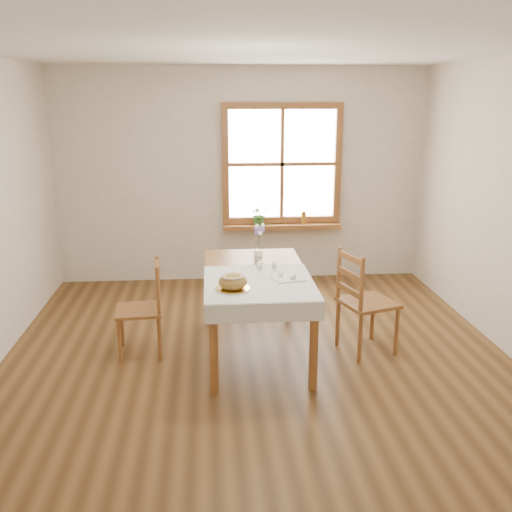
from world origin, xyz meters
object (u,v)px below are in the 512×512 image
at_px(dining_table, 256,282).
at_px(bread_plate, 233,289).
at_px(chair_left, 139,309).
at_px(chair_right, 368,301).
at_px(flower_vase, 258,255).

xyz_separation_m(dining_table, bread_plate, (-0.22, -0.48, 0.10)).
bearing_deg(chair_left, dining_table, 83.23).
xyz_separation_m(dining_table, chair_right, (1.00, -0.06, -0.19)).
relative_size(dining_table, flower_vase, 17.79).
xyz_separation_m(chair_left, bread_plate, (0.82, -0.52, 0.34)).
distance_m(dining_table, bread_plate, 0.54).
distance_m(dining_table, chair_right, 1.02).
xyz_separation_m(chair_left, chair_right, (2.05, -0.10, 0.05)).
distance_m(chair_right, bread_plate, 1.33).
bearing_deg(chair_right, chair_left, 69.38).
bearing_deg(dining_table, chair_left, 177.88).
bearing_deg(flower_vase, bread_plate, -107.81).
height_order(dining_table, bread_plate, bread_plate).
relative_size(bread_plate, flower_vase, 2.96).
bearing_deg(chair_right, flower_vase, 46.55).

